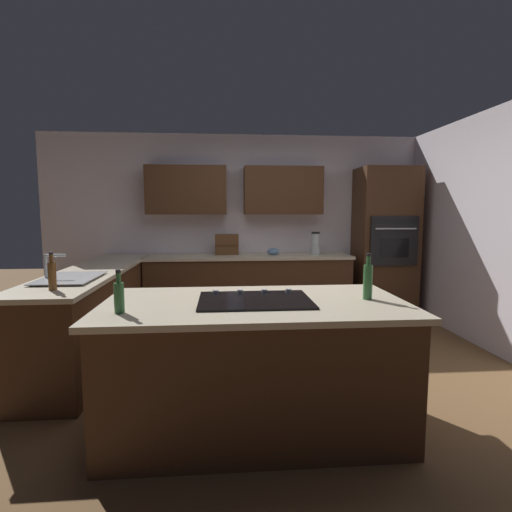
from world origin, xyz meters
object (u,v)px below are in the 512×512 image
at_px(mixing_bowl, 273,251).
at_px(second_bottle, 368,281).
at_px(wall_oven, 385,243).
at_px(oil_bottle, 119,296).
at_px(dish_soap_bottle, 52,275).
at_px(blender, 315,245).
at_px(spice_rack, 227,245).
at_px(cooktop, 255,300).
at_px(sink_unit, 69,278).

xyz_separation_m(mixing_bowl, second_bottle, (-0.30, 2.84, 0.08)).
xyz_separation_m(wall_oven, oil_bottle, (2.92, 3.06, -0.05)).
height_order(mixing_bowl, dish_soap_bottle, dish_soap_bottle).
xyz_separation_m(blender, oil_bottle, (1.92, 3.09, -0.03)).
relative_size(blender, dish_soap_bottle, 1.08).
relative_size(wall_oven, spice_rack, 6.47).
xyz_separation_m(cooktop, oil_bottle, (0.84, 0.26, 0.10)).
bearing_deg(wall_oven, dish_soap_bottle, 32.51).
relative_size(wall_oven, oil_bottle, 8.02).
distance_m(sink_unit, blender, 3.26).
bearing_deg(oil_bottle, dish_soap_bottle, -47.20).
relative_size(blender, spice_rack, 0.98).
relative_size(mixing_bowl, oil_bottle, 0.66).
xyz_separation_m(cooktop, mixing_bowl, (-0.49, -2.83, 0.04)).
distance_m(wall_oven, spice_rack, 2.25).
relative_size(cooktop, second_bottle, 2.37).
height_order(spice_rack, second_bottle, second_bottle).
distance_m(oil_bottle, second_bottle, 1.64).
distance_m(blender, mixing_bowl, 0.61).
xyz_separation_m(sink_unit, spice_rack, (-1.43, -1.91, 0.13)).
bearing_deg(blender, wall_oven, 178.55).
relative_size(blender, second_bottle, 1.00).
relative_size(spice_rack, second_bottle, 1.02).
height_order(sink_unit, spice_rack, spice_rack).
bearing_deg(second_bottle, oil_bottle, 8.53).
height_order(mixing_bowl, second_bottle, second_bottle).
bearing_deg(dish_soap_bottle, wall_oven, -147.49).
height_order(wall_oven, dish_soap_bottle, wall_oven).
distance_m(dish_soap_bottle, second_bottle, 2.38).
relative_size(mixing_bowl, dish_soap_bottle, 0.59).
distance_m(wall_oven, second_bottle, 3.10).
bearing_deg(blender, dish_soap_bottle, 41.68).
xyz_separation_m(mixing_bowl, dish_soap_bottle, (2.02, 2.33, 0.07)).
relative_size(mixing_bowl, second_bottle, 0.55).
bearing_deg(dish_soap_bottle, sink_unit, -83.05).
bearing_deg(wall_oven, sink_unit, 26.41).
bearing_deg(sink_unit, cooktop, 148.47).
relative_size(mixing_bowl, spice_rack, 0.54).
height_order(wall_oven, cooktop, wall_oven).
height_order(blender, second_bottle, same).
bearing_deg(dish_soap_bottle, oil_bottle, 132.80).
bearing_deg(spice_rack, sink_unit, 53.22).
bearing_deg(mixing_bowl, wall_oven, 179.09).
distance_m(sink_unit, spice_rack, 2.39).
distance_m(blender, oil_bottle, 3.64).
distance_m(cooktop, spice_rack, 2.90).
bearing_deg(wall_oven, spice_rack, -2.14).
bearing_deg(cooktop, sink_unit, -31.53).
bearing_deg(wall_oven, oil_bottle, 46.33).
height_order(blender, spice_rack, blender).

